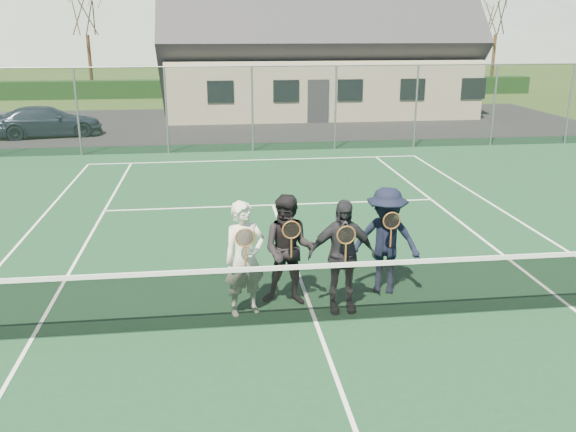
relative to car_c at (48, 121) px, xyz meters
name	(u,v)px	position (x,y,z in m)	size (l,w,h in m)	color
ground	(243,124)	(8.09, 2.27, -0.61)	(220.00, 220.00, 0.00)	#304C1B
court_surface	(316,323)	(8.09, -17.73, -0.60)	(30.00, 30.00, 0.02)	#14381E
tarmac_carpark	(155,126)	(4.09, 2.27, -0.61)	(40.00, 12.00, 0.01)	black
hedge_row	(233,88)	(8.09, 14.27, -0.06)	(40.00, 1.20, 1.10)	black
hill_east	(541,11)	(63.09, 77.27, 6.39)	(90.00, 90.00, 14.00)	#54655C
car_c	(48,121)	(0.00, 0.00, 0.00)	(1.72, 4.23, 1.23)	#1C2638
court_markings	(316,322)	(8.09, -17.73, -0.59)	(11.03, 23.83, 0.01)	white
tennis_net	(316,291)	(8.09, -17.73, -0.07)	(11.68, 0.08, 1.10)	slate
perimeter_fence	(252,109)	(8.09, -4.23, 0.91)	(30.07, 0.07, 3.02)	slate
clubhouse	(315,34)	(12.09, 6.26, 3.38)	(15.60, 8.20, 7.70)	beige
tree_b	(84,2)	(-0.91, 15.27, 5.18)	(3.20, 3.20, 7.77)	#341F13
tree_c	(261,3)	(10.09, 15.27, 5.18)	(3.20, 3.20, 7.77)	#3B2515
tree_d	(412,4)	(20.09, 15.27, 5.18)	(3.20, 3.20, 7.77)	#352213
tree_e	(499,4)	(26.09, 15.27, 5.18)	(3.20, 3.20, 7.77)	#382614
player_a	(245,259)	(7.06, -17.28, 0.31)	(0.76, 0.62, 1.80)	silver
player_b	(289,250)	(7.78, -17.00, 0.31)	(1.01, 0.87, 1.80)	black
player_c	(342,256)	(8.55, -17.34, 0.31)	(1.06, 0.51, 1.80)	black
player_d	(386,241)	(9.42, -16.74, 0.31)	(1.32, 1.04, 1.80)	black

